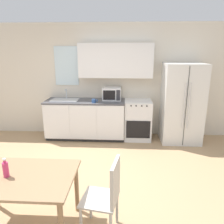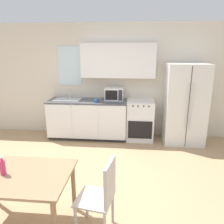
{
  "view_description": "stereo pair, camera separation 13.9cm",
  "coord_description": "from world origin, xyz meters",
  "px_view_note": "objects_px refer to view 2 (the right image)",
  "views": [
    {
      "loc": [
        0.61,
        -3.05,
        2.07
      ],
      "look_at": [
        0.41,
        0.57,
        1.05
      ],
      "focal_mm": 35.0,
      "sensor_mm": 36.0,
      "label": 1
    },
    {
      "loc": [
        0.75,
        -3.04,
        2.07
      ],
      "look_at": [
        0.41,
        0.57,
        1.05
      ],
      "focal_mm": 35.0,
      "sensor_mm": 36.0,
      "label": 2
    }
  ],
  "objects_px": {
    "oven_range": "(140,120)",
    "microwave": "(114,94)",
    "dining_table": "(17,181)",
    "refrigerator": "(185,104)",
    "drink_bottle": "(3,167)",
    "coffee_mug": "(96,101)",
    "dining_chair_side": "(103,193)"
  },
  "relations": [
    {
      "from": "oven_range",
      "to": "dining_table",
      "type": "distance_m",
      "value": 3.29
    },
    {
      "from": "oven_range",
      "to": "microwave",
      "type": "relative_size",
      "value": 2.16
    },
    {
      "from": "dining_chair_side",
      "to": "microwave",
      "type": "bearing_deg",
      "value": 11.92
    },
    {
      "from": "microwave",
      "to": "drink_bottle",
      "type": "height_order",
      "value": "microwave"
    },
    {
      "from": "microwave",
      "to": "coffee_mug",
      "type": "xyz_separation_m",
      "value": [
        -0.39,
        -0.3,
        -0.11
      ]
    },
    {
      "from": "refrigerator",
      "to": "dining_table",
      "type": "xyz_separation_m",
      "value": [
        -2.48,
        -2.86,
        -0.27
      ]
    },
    {
      "from": "microwave",
      "to": "dining_chair_side",
      "type": "relative_size",
      "value": 0.47
    },
    {
      "from": "coffee_mug",
      "to": "drink_bottle",
      "type": "height_order",
      "value": "coffee_mug"
    },
    {
      "from": "oven_range",
      "to": "coffee_mug",
      "type": "xyz_separation_m",
      "value": [
        -1.01,
        -0.22,
        0.5
      ]
    },
    {
      "from": "oven_range",
      "to": "refrigerator",
      "type": "relative_size",
      "value": 0.52
    },
    {
      "from": "coffee_mug",
      "to": "dining_chair_side",
      "type": "height_order",
      "value": "coffee_mug"
    },
    {
      "from": "oven_range",
      "to": "refrigerator",
      "type": "distance_m",
      "value": 1.08
    },
    {
      "from": "oven_range",
      "to": "drink_bottle",
      "type": "xyz_separation_m",
      "value": [
        -1.62,
        -2.95,
        0.35
      ]
    },
    {
      "from": "refrigerator",
      "to": "oven_range",
      "type": "bearing_deg",
      "value": 176.04
    },
    {
      "from": "dining_table",
      "to": "refrigerator",
      "type": "bearing_deg",
      "value": 49.05
    },
    {
      "from": "microwave",
      "to": "refrigerator",
      "type": "bearing_deg",
      "value": -5.41
    },
    {
      "from": "oven_range",
      "to": "coffee_mug",
      "type": "relative_size",
      "value": 7.17
    },
    {
      "from": "dining_table",
      "to": "drink_bottle",
      "type": "bearing_deg",
      "value": -170.43
    },
    {
      "from": "microwave",
      "to": "dining_table",
      "type": "distance_m",
      "value": 3.16
    },
    {
      "from": "refrigerator",
      "to": "coffee_mug",
      "type": "relative_size",
      "value": 13.75
    },
    {
      "from": "microwave",
      "to": "dining_table",
      "type": "height_order",
      "value": "microwave"
    },
    {
      "from": "refrigerator",
      "to": "dining_chair_side",
      "type": "xyz_separation_m",
      "value": [
        -1.49,
        -2.85,
        -0.37
      ]
    },
    {
      "from": "microwave",
      "to": "drink_bottle",
      "type": "bearing_deg",
      "value": -108.24
    },
    {
      "from": "coffee_mug",
      "to": "dining_chair_side",
      "type": "bearing_deg",
      "value": -79.25
    },
    {
      "from": "refrigerator",
      "to": "drink_bottle",
      "type": "distance_m",
      "value": 3.89
    },
    {
      "from": "dining_chair_side",
      "to": "drink_bottle",
      "type": "xyz_separation_m",
      "value": [
        -1.12,
        -0.03,
        0.28
      ]
    },
    {
      "from": "refrigerator",
      "to": "dining_chair_side",
      "type": "bearing_deg",
      "value": -117.59
    },
    {
      "from": "oven_range",
      "to": "microwave",
      "type": "xyz_separation_m",
      "value": [
        -0.62,
        0.08,
        0.61
      ]
    },
    {
      "from": "dining_table",
      "to": "dining_chair_side",
      "type": "bearing_deg",
      "value": 0.55
    },
    {
      "from": "coffee_mug",
      "to": "dining_table",
      "type": "relative_size",
      "value": 0.11
    },
    {
      "from": "dining_table",
      "to": "drink_bottle",
      "type": "relative_size",
      "value": 5.54
    },
    {
      "from": "refrigerator",
      "to": "coffee_mug",
      "type": "bearing_deg",
      "value": -175.76
    }
  ]
}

